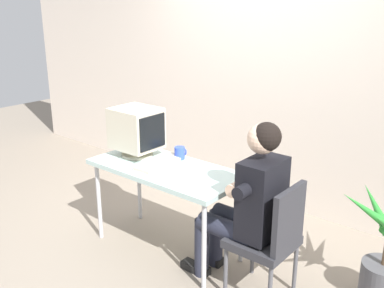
{
  "coord_description": "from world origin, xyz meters",
  "views": [
    {
      "loc": [
        2.28,
        -2.42,
        2.02
      ],
      "look_at": [
        0.27,
        0.0,
        0.99
      ],
      "focal_mm": 41.48,
      "sensor_mm": 36.0,
      "label": 1
    }
  ],
  "objects": [
    {
      "name": "person_seated",
      "position": [
        0.78,
        -0.02,
        0.69
      ],
      "size": [
        0.73,
        0.55,
        1.27
      ],
      "color": "black",
      "rests_on": "ground_plane"
    },
    {
      "name": "crt_monitor",
      "position": [
        -0.37,
        0.04,
        0.98
      ],
      "size": [
        0.39,
        0.33,
        0.42
      ],
      "color": "beige",
      "rests_on": "desk"
    },
    {
      "name": "desk_mug",
      "position": [
        -0.04,
        0.22,
        0.79
      ],
      "size": [
        0.09,
        0.1,
        0.1
      ],
      "color": "blue",
      "rests_on": "desk"
    },
    {
      "name": "ground_plane",
      "position": [
        0.0,
        0.0,
        0.0
      ],
      "size": [
        12.0,
        12.0,
        0.0
      ],
      "primitive_type": "plane",
      "color": "gray"
    },
    {
      "name": "desk",
      "position": [
        0.0,
        0.0,
        0.68
      ],
      "size": [
        1.28,
        0.6,
        0.74
      ],
      "color": "#B7B7BC",
      "rests_on": "ground_plane"
    },
    {
      "name": "keyboard",
      "position": [
        -0.08,
        0.02,
        0.76
      ],
      "size": [
        0.19,
        0.47,
        0.03
      ],
      "color": "beige",
      "rests_on": "desk"
    },
    {
      "name": "office_chair",
      "position": [
        0.98,
        -0.02,
        0.48
      ],
      "size": [
        0.42,
        0.42,
        0.87
      ],
      "color": "#4C4C51",
      "rests_on": "ground_plane"
    },
    {
      "name": "wall_back",
      "position": [
        0.3,
        1.4,
        1.5
      ],
      "size": [
        8.0,
        0.1,
        3.0
      ],
      "primitive_type": "cube",
      "color": "beige",
      "rests_on": "ground_plane"
    }
  ]
}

